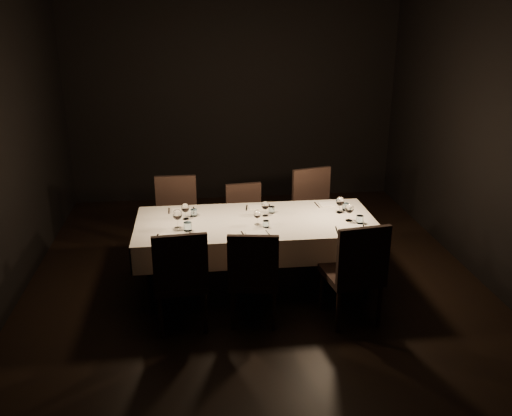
{
  "coord_description": "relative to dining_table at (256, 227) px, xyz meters",
  "views": [
    {
      "loc": [
        -0.61,
        -5.28,
        2.85
      ],
      "look_at": [
        0.0,
        0.0,
        0.9
      ],
      "focal_mm": 38.0,
      "sensor_mm": 36.0,
      "label": 1
    }
  ],
  "objects": [
    {
      "name": "chair_near_left",
      "position": [
        -0.79,
        -0.79,
        -0.13
      ],
      "size": [
        0.53,
        0.53,
        1.02
      ],
      "rotation": [
        0.0,
        0.0,
        3.23
      ],
      "color": "black",
      "rests_on": "ground"
    },
    {
      "name": "chair_far_right",
      "position": [
        0.83,
        0.83,
        -0.12
      ],
      "size": [
        0.6,
        0.6,
        1.04
      ],
      "rotation": [
        0.0,
        0.0,
        0.24
      ],
      "color": "black",
      "rests_on": "ground"
    },
    {
      "name": "room",
      "position": [
        0.0,
        0.0,
        0.81
      ],
      "size": [
        5.01,
        6.01,
        3.01
      ],
      "color": "black",
      "rests_on": "ground"
    },
    {
      "name": "place_setting_far_center",
      "position": [
        0.12,
        0.22,
        0.14
      ],
      "size": [
        0.31,
        0.39,
        0.17
      ],
      "rotation": [
        0.0,
        0.0,
        -0.14
      ],
      "color": "white",
      "rests_on": "dining_table"
    },
    {
      "name": "dining_table",
      "position": [
        0.0,
        0.0,
        0.0
      ],
      "size": [
        2.52,
        1.12,
        0.76
      ],
      "color": "black",
      "rests_on": "ground"
    },
    {
      "name": "place_setting_near_center",
      "position": [
        0.0,
        -0.22,
        0.14
      ],
      "size": [
        0.3,
        0.39,
        0.16
      ],
      "rotation": [
        0.0,
        0.0,
        0.16
      ],
      "color": "white",
      "rests_on": "dining_table"
    },
    {
      "name": "chair_near_center",
      "position": [
        -0.11,
        -0.77,
        -0.15
      ],
      "size": [
        0.53,
        0.53,
        0.97
      ],
      "rotation": [
        0.0,
        0.0,
        2.99
      ],
      "color": "black",
      "rests_on": "ground"
    },
    {
      "name": "chair_near_right",
      "position": [
        0.84,
        -0.87,
        -0.12
      ],
      "size": [
        0.56,
        0.56,
        1.04
      ],
      "rotation": [
        0.0,
        0.0,
        3.28
      ],
      "color": "black",
      "rests_on": "ground"
    },
    {
      "name": "chair_far_left",
      "position": [
        -0.86,
        0.78,
        -0.14
      ],
      "size": [
        0.49,
        0.49,
        1.01
      ],
      "rotation": [
        0.0,
        0.0,
        -0.01
      ],
      "color": "black",
      "rests_on": "ground"
    },
    {
      "name": "place_setting_near_right",
      "position": [
        0.98,
        -0.22,
        0.15
      ],
      "size": [
        0.35,
        0.41,
        0.19
      ],
      "rotation": [
        0.0,
        0.0,
        -0.14
      ],
      "color": "white",
      "rests_on": "dining_table"
    },
    {
      "name": "place_setting_far_right",
      "position": [
        0.94,
        0.22,
        0.15
      ],
      "size": [
        0.33,
        0.41,
        0.18
      ],
      "rotation": [
        0.0,
        0.0,
        0.07
      ],
      "color": "white",
      "rests_on": "dining_table"
    },
    {
      "name": "place_setting_near_left",
      "position": [
        -0.81,
        -0.22,
        0.15
      ],
      "size": [
        0.38,
        0.42,
        0.2
      ],
      "rotation": [
        0.0,
        0.0,
        -0.2
      ],
      "color": "white",
      "rests_on": "dining_table"
    },
    {
      "name": "place_setting_far_left",
      "position": [
        -0.73,
        0.22,
        0.14
      ],
      "size": [
        0.32,
        0.4,
        0.18
      ],
      "rotation": [
        0.0,
        0.0,
        0.03
      ],
      "color": "white",
      "rests_on": "dining_table"
    },
    {
      "name": "chair_far_center",
      "position": [
        -0.04,
        0.77,
        -0.19
      ],
      "size": [
        0.48,
        0.48,
        0.89
      ],
      "rotation": [
        0.0,
        0.0,
        0.12
      ],
      "color": "black",
      "rests_on": "ground"
    }
  ]
}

